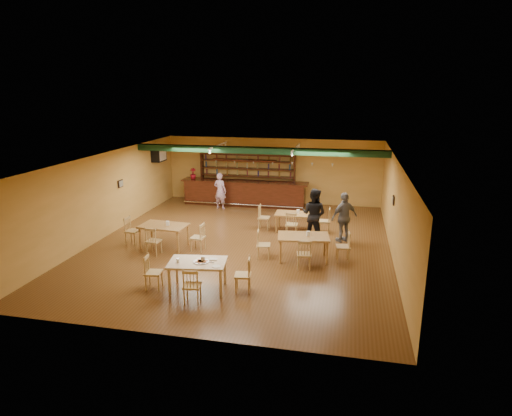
% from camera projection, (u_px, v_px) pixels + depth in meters
% --- Properties ---
extents(floor, '(12.00, 12.00, 0.00)m').
position_uv_depth(floor, '(241.00, 244.00, 15.18)').
color(floor, brown).
rests_on(floor, ground).
extents(ceiling_beam, '(10.00, 0.30, 0.25)m').
position_uv_depth(ceiling_beam, '(258.00, 150.00, 17.07)').
color(ceiling_beam, black).
rests_on(ceiling_beam, ceiling).
extents(track_rail_left, '(0.05, 2.50, 0.05)m').
position_uv_depth(track_rail_left, '(218.00, 145.00, 17.99)').
color(track_rail_left, white).
rests_on(track_rail_left, ceiling).
extents(track_rail_right, '(0.05, 2.50, 0.05)m').
position_uv_depth(track_rail_right, '(296.00, 148.00, 17.34)').
color(track_rail_right, white).
rests_on(track_rail_right, ceiling).
extents(ac_unit, '(0.34, 0.70, 0.48)m').
position_uv_depth(ac_unit, '(159.00, 155.00, 19.50)').
color(ac_unit, white).
rests_on(ac_unit, wall_left).
extents(picture_left, '(0.04, 0.34, 0.28)m').
position_uv_depth(picture_left, '(120.00, 184.00, 16.69)').
color(picture_left, black).
rests_on(picture_left, wall_left).
extents(picture_right, '(0.04, 0.34, 0.28)m').
position_uv_depth(picture_right, '(393.00, 200.00, 14.20)').
color(picture_right, black).
rests_on(picture_right, wall_right).
extents(bar_counter, '(5.82, 0.85, 1.13)m').
position_uv_depth(bar_counter, '(244.00, 193.00, 20.12)').
color(bar_counter, black).
rests_on(bar_counter, ground).
extents(back_bar_hutch, '(4.50, 0.40, 2.28)m').
position_uv_depth(back_bar_hutch, '(247.00, 178.00, 20.57)').
color(back_bar_hutch, black).
rests_on(back_bar_hutch, ground).
extents(poinsettia, '(0.36, 0.36, 0.50)m').
position_uv_depth(poinsettia, '(193.00, 174.00, 20.41)').
color(poinsettia, maroon).
rests_on(poinsettia, bar_counter).
extents(dining_table_b, '(1.39, 0.84, 0.69)m').
position_uv_depth(dining_table_b, '(294.00, 222.00, 16.49)').
color(dining_table_b, '#A06C39').
rests_on(dining_table_b, ground).
extents(dining_table_c, '(1.62, 1.05, 0.77)m').
position_uv_depth(dining_table_c, '(164.00, 236.00, 14.80)').
color(dining_table_c, '#A06C39').
rests_on(dining_table_c, ground).
extents(dining_table_d, '(1.69, 1.16, 0.79)m').
position_uv_depth(dining_table_d, '(303.00, 248.00, 13.70)').
color(dining_table_d, '#A06C39').
rests_on(dining_table_d, ground).
extents(near_table, '(1.61, 1.16, 0.80)m').
position_uv_depth(near_table, '(198.00, 276.00, 11.62)').
color(near_table, tan).
rests_on(near_table, ground).
extents(pizza_tray, '(0.51, 0.51, 0.01)m').
position_uv_depth(pizza_tray, '(201.00, 262.00, 11.50)').
color(pizza_tray, silver).
rests_on(pizza_tray, near_table).
extents(parmesan_shaker, '(0.08, 0.08, 0.11)m').
position_uv_depth(parmesan_shaker, '(178.00, 260.00, 11.45)').
color(parmesan_shaker, '#EAE5C6').
rests_on(parmesan_shaker, near_table).
extents(napkin_stack, '(0.22, 0.18, 0.03)m').
position_uv_depth(napkin_stack, '(213.00, 259.00, 11.64)').
color(napkin_stack, white).
rests_on(napkin_stack, near_table).
extents(pizza_server, '(0.33, 0.17, 0.00)m').
position_uv_depth(pizza_server, '(208.00, 261.00, 11.51)').
color(pizza_server, silver).
rests_on(pizza_server, pizza_tray).
extents(side_plate, '(0.25, 0.25, 0.01)m').
position_uv_depth(side_plate, '(216.00, 266.00, 11.20)').
color(side_plate, white).
rests_on(side_plate, near_table).
extents(patron_bar, '(0.66, 0.51, 1.62)m').
position_uv_depth(patron_bar, '(220.00, 191.00, 19.46)').
color(patron_bar, '#8F489D').
rests_on(patron_bar, ground).
extents(patron_right_a, '(1.09, 0.97, 1.85)m').
position_uv_depth(patron_right_a, '(314.00, 214.00, 15.42)').
color(patron_right_a, black).
rests_on(patron_right_a, ground).
extents(patron_right_b, '(1.08, 0.96, 1.76)m').
position_uv_depth(patron_right_b, '(344.00, 217.00, 15.21)').
color(patron_right_b, slate).
rests_on(patron_right_b, ground).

